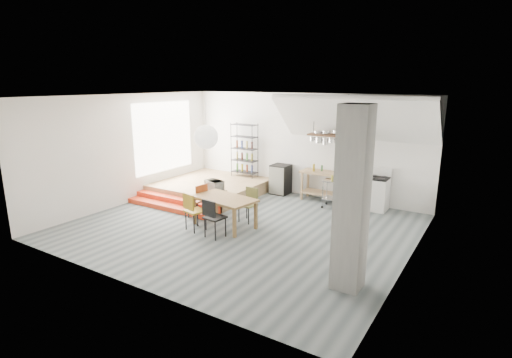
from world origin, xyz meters
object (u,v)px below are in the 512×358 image
Objects in this scene: stove at (377,193)px; mini_fridge at (281,179)px; rolling_cart at (338,191)px; dining_table at (224,201)px.

stove is 3.11m from mini_fridge.
rolling_cart is 0.90× the size of mini_fridge.
dining_table is at bearing -85.60° from mini_fridge.
stove is at bearing 20.06° from rolling_cart.
dining_table is at bearing -127.48° from rolling_cart.
stove is 1.24× the size of mini_fridge.
mini_fridge is at bearing 103.62° from dining_table.
dining_table is 3.42m from mini_fridge.
dining_table is at bearing -130.29° from stove.
dining_table is (-2.85, -3.36, 0.19)m from stove.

